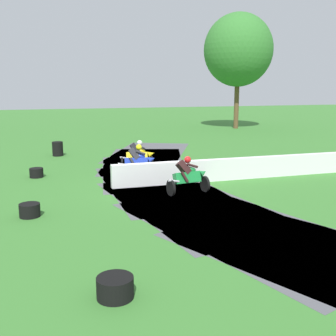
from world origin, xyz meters
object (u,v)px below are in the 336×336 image
object	(u,v)px
tire_stack_mid_b	(30,210)
tire_stack_mid_a	(36,173)
motorcycle_trailing_green	(189,176)
tire_stack_far	(115,287)
tire_stack_near	(58,149)
motorcycle_lead_yellow	(138,155)
motorcycle_chase_blue	(138,161)

from	to	relation	value
tire_stack_mid_b	tire_stack_mid_a	bearing A→B (deg)	87.07
motorcycle_trailing_green	tire_stack_far	world-z (taller)	motorcycle_trailing_green
tire_stack_near	tire_stack_mid_b	bearing A→B (deg)	-97.89
motorcycle_lead_yellow	tire_stack_far	bearing A→B (deg)	-106.59
motorcycle_trailing_green	tire_stack_near	xyz separation A→B (m)	(-4.00, 9.92, -0.23)
motorcycle_lead_yellow	tire_stack_mid_b	world-z (taller)	motorcycle_lead_yellow
motorcycle_chase_blue	motorcycle_trailing_green	xyz separation A→B (m)	(1.01, -3.47, -0.02)
motorcycle_chase_blue	tire_stack_near	bearing A→B (deg)	114.82
tire_stack_near	tire_stack_mid_b	distance (m)	11.15
tire_stack_mid_a	tire_stack_far	distance (m)	11.18
tire_stack_mid_b	tire_stack_far	distance (m)	5.71
tire_stack_mid_b	tire_stack_far	size ratio (longest dim) A/B	0.89
tire_stack_near	tire_stack_far	xyz separation A→B (m)	(-0.06, -16.55, -0.20)
motorcycle_lead_yellow	motorcycle_trailing_green	xyz separation A→B (m)	(0.58, -5.02, -0.00)
motorcycle_lead_yellow	motorcycle_chase_blue	distance (m)	1.61
tire_stack_mid_b	motorcycle_chase_blue	bearing A→B (deg)	45.46
tire_stack_mid_a	motorcycle_chase_blue	bearing A→B (deg)	-13.48
motorcycle_lead_yellow	tire_stack_near	xyz separation A→B (m)	(-3.42, 4.90, -0.23)
tire_stack_far	tire_stack_mid_b	bearing A→B (deg)	104.98
tire_stack_mid_a	tire_stack_far	xyz separation A→B (m)	(1.19, -11.11, -0.00)
motorcycle_trailing_green	tire_stack_mid_b	distance (m)	5.66
motorcycle_chase_blue	tire_stack_mid_b	xyz separation A→B (m)	(-4.51, -4.59, -0.45)
tire_stack_mid_a	tire_stack_mid_b	world-z (taller)	same
motorcycle_chase_blue	motorcycle_lead_yellow	bearing A→B (deg)	74.48
motorcycle_trailing_green	tire_stack_near	bearing A→B (deg)	111.95
motorcycle_chase_blue	tire_stack_far	world-z (taller)	motorcycle_chase_blue
motorcycle_trailing_green	tire_stack_mid_b	bearing A→B (deg)	-168.53
tire_stack_near	tire_stack_far	size ratio (longest dim) A/B	1.16
motorcycle_chase_blue	tire_stack_far	xyz separation A→B (m)	(-3.04, -10.10, -0.45)
motorcycle_chase_blue	tire_stack_mid_b	bearing A→B (deg)	-134.54
tire_stack_far	tire_stack_mid_a	bearing A→B (deg)	96.10
motorcycle_trailing_green	tire_stack_mid_a	size ratio (longest dim) A/B	2.91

